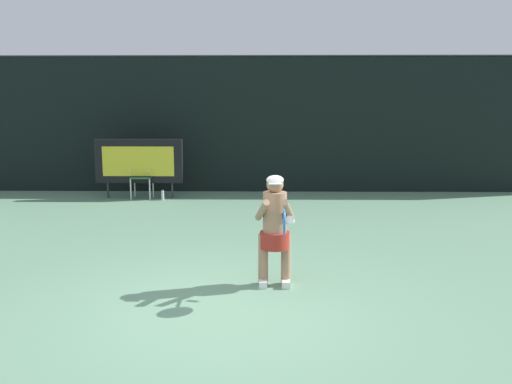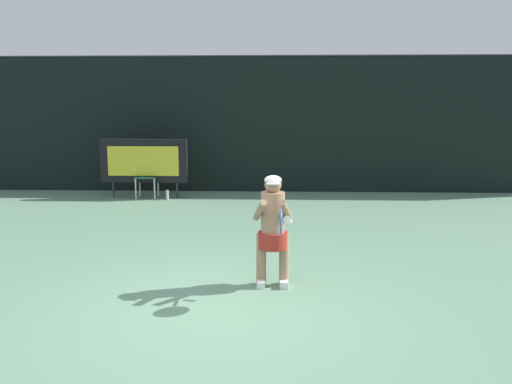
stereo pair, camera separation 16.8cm
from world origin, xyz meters
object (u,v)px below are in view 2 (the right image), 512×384
at_px(umpire_chair, 147,173).
at_px(scoreboard, 144,161).
at_px(tennis_player, 273,226).
at_px(tennis_racket, 281,222).
at_px(water_bottle, 167,195).

bearing_deg(umpire_chair, scoreboard, -156.51).
xyz_separation_m(umpire_chair, tennis_player, (3.25, -6.53, 0.18)).
bearing_deg(tennis_racket, water_bottle, 99.28).
xyz_separation_m(scoreboard, umpire_chair, (0.06, 0.03, -0.33)).
bearing_deg(tennis_player, tennis_racket, -80.47).
xyz_separation_m(tennis_player, tennis_racket, (0.10, -0.59, 0.19)).
relative_size(umpire_chair, tennis_racket, 1.79).
height_order(water_bottle, tennis_racket, tennis_racket).
distance_m(water_bottle, tennis_player, 6.79).
bearing_deg(tennis_player, water_bottle, 113.34).
bearing_deg(tennis_player, umpire_chair, 116.45).
relative_size(scoreboard, water_bottle, 8.30).
bearing_deg(scoreboard, umpire_chair, 23.49).
xyz_separation_m(scoreboard, water_bottle, (0.63, -0.30, -0.82)).
distance_m(scoreboard, tennis_player, 7.30).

